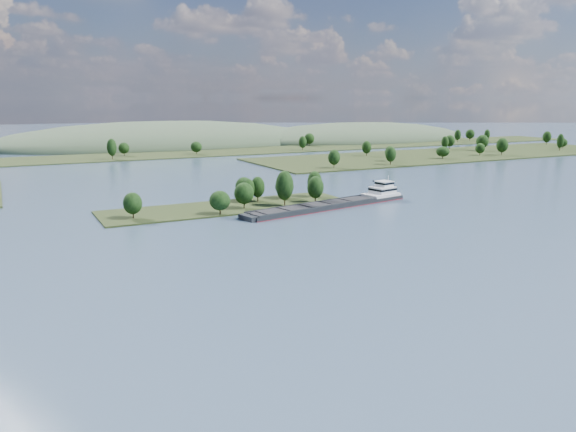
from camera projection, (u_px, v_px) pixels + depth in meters
ground at (301, 242)px, 170.37m from camera, size 1800.00×1800.00×0.00m
tree_island at (246, 198)px, 224.12m from camera, size 100.00×31.60×15.40m
right_bank at (455, 154)px, 429.92m from camera, size 320.00×90.00×15.44m
back_shoreline at (130, 156)px, 416.95m from camera, size 900.00×60.00×15.72m
hill_east at (360, 140)px, 591.24m from camera, size 260.00×140.00×36.00m
hill_west at (165, 144)px, 528.05m from camera, size 320.00×160.00×44.00m
cargo_barge at (338, 203)px, 226.05m from camera, size 79.36×24.27×10.69m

